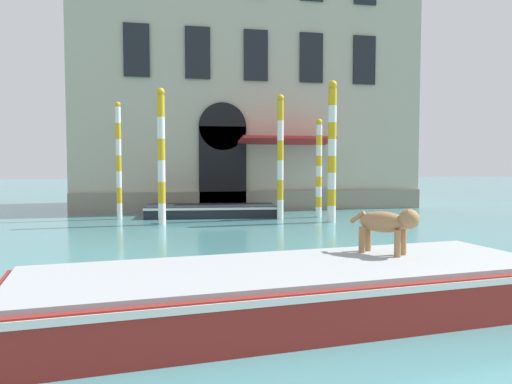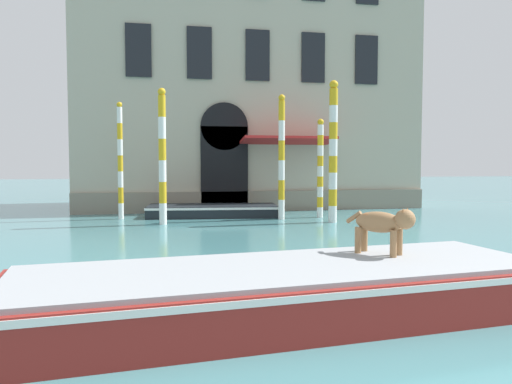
% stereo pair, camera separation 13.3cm
% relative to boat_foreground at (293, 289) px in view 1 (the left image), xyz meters
% --- Properties ---
extents(palazzo_left, '(14.48, 7.40, 12.69)m').
position_rel_boat_foreground_xyz_m(palazzo_left, '(2.34, 16.67, 5.97)').
color(palazzo_left, '#B2A893').
rests_on(palazzo_left, ground_plane).
extents(boat_foreground, '(7.24, 2.99, 0.67)m').
position_rel_boat_foreground_xyz_m(boat_foreground, '(0.00, 0.00, 0.00)').
color(boat_foreground, maroon).
rests_on(boat_foreground, ground_plane).
extents(dog_on_deck, '(0.76, 0.84, 0.70)m').
position_rel_boat_foreground_xyz_m(dog_on_deck, '(1.54, 0.46, 0.77)').
color(dog_on_deck, '#997047').
rests_on(dog_on_deck, boat_foreground).
extents(boat_moored_near_palazzo, '(4.88, 2.31, 0.42)m').
position_rel_boat_foreground_xyz_m(boat_moored_near_palazzo, '(0.34, 12.06, -0.14)').
color(boat_moored_near_palazzo, black).
rests_on(boat_moored_near_palazzo, ground_plane).
extents(mooring_pole_0, '(0.23, 0.23, 3.54)m').
position_rel_boat_foreground_xyz_m(mooring_pole_0, '(4.11, 10.97, 1.43)').
color(mooring_pole_0, white).
rests_on(mooring_pole_0, ground_plane).
extents(mooring_pole_1, '(0.25, 0.25, 4.33)m').
position_rel_boat_foreground_xyz_m(mooring_pole_1, '(-1.47, 9.98, 1.83)').
color(mooring_pole_1, white).
rests_on(mooring_pole_1, ground_plane).
extents(mooring_pole_2, '(0.23, 0.23, 4.32)m').
position_rel_boat_foreground_xyz_m(mooring_pole_2, '(2.59, 10.66, 1.82)').
color(mooring_pole_2, white).
rests_on(mooring_pole_2, ground_plane).
extents(mooring_pole_3, '(0.19, 0.19, 4.07)m').
position_rel_boat_foreground_xyz_m(mooring_pole_3, '(-2.90, 11.80, 1.69)').
color(mooring_pole_3, white).
rests_on(mooring_pole_3, ground_plane).
extents(mooring_pole_4, '(0.29, 0.29, 4.66)m').
position_rel_boat_foreground_xyz_m(mooring_pole_4, '(4.05, 9.49, 2.00)').
color(mooring_pole_4, white).
rests_on(mooring_pole_4, ground_plane).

